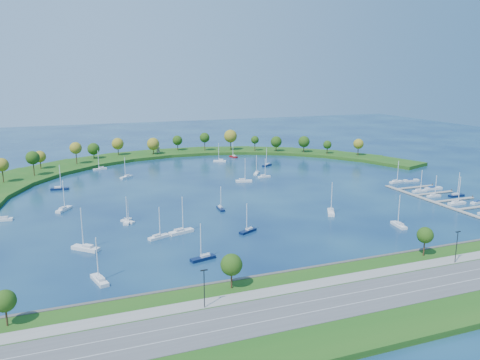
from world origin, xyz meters
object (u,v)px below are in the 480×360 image
object	(u,v)px
moored_boat_17	(244,180)
moored_boat_20	(100,279)
moored_boat_14	(248,230)
moored_boat_19	(220,160)
moored_boat_4	(64,209)
moored_boat_7	(158,236)
moored_boat_5	(181,231)
moored_boat_12	(203,257)
harbor_tower	(158,149)
moored_boat_3	(233,156)
moored_boat_2	(128,220)
moored_boat_9	(2,219)
moored_boat_6	(257,173)
docked_boat_4	(457,202)
moored_boat_0	(126,176)
moored_boat_15	(221,208)
docked_boat_5	(478,202)
moored_boat_10	(264,176)
docked_boat_7	(456,195)
moored_boat_13	(86,247)
docked_boat_6	(434,195)
moored_boat_8	(128,220)
docked_boat_10	(396,181)
docked_boat_11	(411,180)
docked_boat_8	(419,190)
moored_boat_11	(399,224)
dock_system	(458,204)
moored_boat_1	(267,165)
moored_boat_21	(60,188)
docked_boat_9	(433,188)

from	to	relation	value
moored_boat_17	moored_boat_20	bearing A→B (deg)	-115.28
moored_boat_14	moored_boat_19	world-z (taller)	moored_boat_19
moored_boat_4	moored_boat_7	size ratio (longest dim) A/B	1.14
moored_boat_4	moored_boat_5	size ratio (longest dim) A/B	0.95
moored_boat_12	moored_boat_14	world-z (taller)	moored_boat_12
harbor_tower	moored_boat_3	world-z (taller)	moored_boat_3
moored_boat_2	moored_boat_9	world-z (taller)	moored_boat_9
moored_boat_6	moored_boat_17	size ratio (longest dim) A/B	0.86
moored_boat_14	docked_boat_4	size ratio (longest dim) A/B	0.88
moored_boat_0	moored_boat_15	bearing A→B (deg)	71.90
moored_boat_9	moored_boat_20	bearing A→B (deg)	118.42
moored_boat_2	docked_boat_5	distance (m)	156.37
moored_boat_0	moored_boat_2	world-z (taller)	moored_boat_0
moored_boat_10	docked_boat_7	distance (m)	99.99
moored_boat_3	moored_boat_6	size ratio (longest dim) A/B	0.95
moored_boat_13	moored_boat_9	bearing A→B (deg)	-13.92
moored_boat_3	moored_boat_6	world-z (taller)	moored_boat_6
moored_boat_10	moored_boat_0	bearing A→B (deg)	153.29
docked_boat_6	moored_boat_9	bearing A→B (deg)	170.97
moored_boat_8	docked_boat_10	distance (m)	146.94
docked_boat_11	moored_boat_19	bearing A→B (deg)	137.03
moored_boat_2	moored_boat_5	xyz separation A→B (m)	(16.81, -20.48, 0.13)
moored_boat_14	docked_boat_6	xyz separation A→B (m)	(102.76, 16.06, -0.02)
moored_boat_15	moored_boat_17	distance (m)	54.26
docked_boat_8	moored_boat_11	bearing A→B (deg)	-137.92
moored_boat_0	moored_boat_17	distance (m)	67.34
moored_boat_14	docked_boat_10	size ratio (longest dim) A/B	0.95
moored_boat_5	harbor_tower	bearing A→B (deg)	65.02
docked_boat_5	moored_boat_19	bearing A→B (deg)	109.76
dock_system	moored_boat_20	size ratio (longest dim) A/B	6.20
moored_boat_12	moored_boat_2	bearing A→B (deg)	-83.21
moored_boat_12	moored_boat_20	size ratio (longest dim) A/B	0.93
moored_boat_1	moored_boat_20	bearing A→B (deg)	18.15
moored_boat_3	docked_boat_4	xyz separation A→B (m)	(53.15, -150.08, 0.06)
moored_boat_6	moored_boat_7	xyz separation A→B (m)	(-75.90, -89.39, 0.01)
dock_system	moored_boat_10	bearing A→B (deg)	125.30
moored_boat_3	moored_boat_12	world-z (taller)	moored_boat_12
docked_boat_10	harbor_tower	bearing A→B (deg)	120.18
docked_boat_5	moored_boat_5	bearing A→B (deg)	167.26
moored_boat_11	docked_boat_7	size ratio (longest dim) A/B	1.07
moored_boat_20	docked_boat_5	world-z (taller)	moored_boat_20
moored_boat_12	moored_boat_21	distance (m)	122.22
docked_boat_5	moored_boat_13	bearing A→B (deg)	169.65
docked_boat_4	docked_boat_9	size ratio (longest dim) A/B	1.37
docked_boat_6	docked_boat_11	size ratio (longest dim) A/B	1.18
moored_boat_0	moored_boat_4	size ratio (longest dim) A/B	0.89
moored_boat_20	docked_boat_7	size ratio (longest dim) A/B	1.11
moored_boat_19	docked_boat_8	bearing A→B (deg)	150.66
moored_boat_21	docked_boat_5	xyz separation A→B (m)	(178.84, -95.02, -0.34)
moored_boat_6	moored_boat_14	size ratio (longest dim) A/B	1.00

